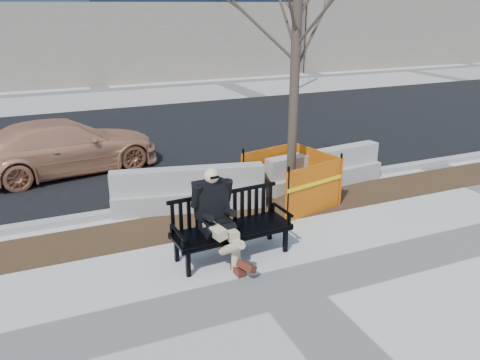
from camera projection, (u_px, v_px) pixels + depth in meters
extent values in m
plane|color=beige|center=(283.00, 287.00, 7.10)|extent=(120.00, 120.00, 0.00)
cube|color=#47301C|center=(220.00, 219.00, 9.34)|extent=(40.00, 1.20, 0.02)
cube|color=black|center=(148.00, 140.00, 14.69)|extent=(60.00, 10.40, 0.01)
cube|color=#9E9B93|center=(204.00, 199.00, 10.14)|extent=(60.00, 0.25, 0.12)
imported|color=tan|center=(69.00, 172.00, 11.96)|extent=(4.76, 2.63, 1.30)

